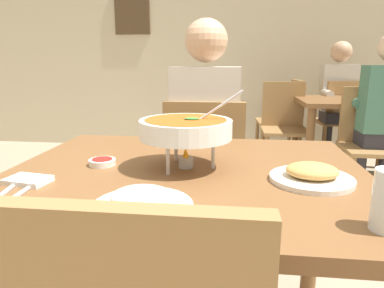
{
  "coord_description": "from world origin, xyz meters",
  "views": [
    {
      "loc": [
        0.14,
        -1.06,
        1.09
      ],
      "look_at": [
        0.0,
        0.15,
        0.8
      ],
      "focal_mm": 32.39,
      "sensor_mm": 36.0,
      "label": 1
    }
  ],
  "objects_px": {
    "curry_bowl": "(186,129)",
    "patron_bg_left": "(338,95)",
    "diner_main": "(206,127)",
    "patron_bg_middle": "(384,109)",
    "appetizer_plate": "(312,175)",
    "rice_plate": "(142,202)",
    "chair_bg_window": "(284,122)",
    "chair_diner_main": "(205,170)",
    "dining_table_far": "(352,114)",
    "sauce_dish": "(102,162)",
    "chair_bg_corner": "(286,115)",
    "chair_bg_middle": "(370,137)",
    "chair_bg_left": "(340,116)",
    "dining_table_main": "(187,201)"
  },
  "relations": [
    {
      "from": "diner_main",
      "to": "patron_bg_middle",
      "type": "bearing_deg",
      "value": 35.55
    },
    {
      "from": "chair_bg_middle",
      "to": "chair_bg_window",
      "type": "xyz_separation_m",
      "value": [
        -0.57,
        0.68,
        0.0
      ]
    },
    {
      "from": "diner_main",
      "to": "patron_bg_left",
      "type": "xyz_separation_m",
      "value": [
        1.28,
        2.07,
        0.0
      ]
    },
    {
      "from": "curry_bowl",
      "to": "appetizer_plate",
      "type": "relative_size",
      "value": 1.39
    },
    {
      "from": "chair_bg_corner",
      "to": "sauce_dish",
      "type": "bearing_deg",
      "value": -109.75
    },
    {
      "from": "dining_table_main",
      "to": "curry_bowl",
      "type": "height_order",
      "value": "curry_bowl"
    },
    {
      "from": "chair_bg_left",
      "to": "chair_bg_corner",
      "type": "distance_m",
      "value": 0.58
    },
    {
      "from": "chair_bg_left",
      "to": "chair_bg_middle",
      "type": "xyz_separation_m",
      "value": [
        -0.09,
        -1.1,
        0.0
      ]
    },
    {
      "from": "dining_table_far",
      "to": "chair_bg_left",
      "type": "relative_size",
      "value": 1.11
    },
    {
      "from": "chair_diner_main",
      "to": "chair_bg_middle",
      "type": "distance_m",
      "value": 1.58
    },
    {
      "from": "chair_bg_left",
      "to": "chair_bg_middle",
      "type": "bearing_deg",
      "value": -94.57
    },
    {
      "from": "chair_bg_left",
      "to": "rice_plate",
      "type": "bearing_deg",
      "value": -113.36
    },
    {
      "from": "appetizer_plate",
      "to": "chair_bg_corner",
      "type": "xyz_separation_m",
      "value": [
        0.36,
        2.95,
        -0.26
      ]
    },
    {
      "from": "dining_table_main",
      "to": "chair_diner_main",
      "type": "distance_m",
      "value": 0.78
    },
    {
      "from": "dining_table_far",
      "to": "chair_bg_window",
      "type": "bearing_deg",
      "value": 167.7
    },
    {
      "from": "chair_bg_corner",
      "to": "diner_main",
      "type": "bearing_deg",
      "value": -109.55
    },
    {
      "from": "patron_bg_middle",
      "to": "rice_plate",
      "type": "bearing_deg",
      "value": -123.42
    },
    {
      "from": "curry_bowl",
      "to": "patron_bg_left",
      "type": "distance_m",
      "value": 3.13
    },
    {
      "from": "chair_bg_middle",
      "to": "patron_bg_middle",
      "type": "xyz_separation_m",
      "value": [
        0.06,
        -0.04,
        0.24
      ]
    },
    {
      "from": "curry_bowl",
      "to": "patron_bg_left",
      "type": "bearing_deg",
      "value": 65.77
    },
    {
      "from": "dining_table_main",
      "to": "chair_bg_corner",
      "type": "distance_m",
      "value": 2.97
    },
    {
      "from": "dining_table_main",
      "to": "chair_bg_middle",
      "type": "height_order",
      "value": "chair_bg_middle"
    },
    {
      "from": "patron_bg_left",
      "to": "patron_bg_middle",
      "type": "relative_size",
      "value": 1.0
    },
    {
      "from": "chair_diner_main",
      "to": "diner_main",
      "type": "distance_m",
      "value": 0.24
    },
    {
      "from": "chair_bg_left",
      "to": "chair_bg_window",
      "type": "xyz_separation_m",
      "value": [
        -0.66,
        -0.42,
        0.0
      ]
    },
    {
      "from": "chair_diner_main",
      "to": "chair_bg_window",
      "type": "bearing_deg",
      "value": 68.66
    },
    {
      "from": "appetizer_plate",
      "to": "patron_bg_middle",
      "type": "xyz_separation_m",
      "value": [
        0.92,
        1.8,
        -0.03
      ]
    },
    {
      "from": "rice_plate",
      "to": "patron_bg_left",
      "type": "xyz_separation_m",
      "value": [
        1.34,
        3.2,
        -0.03
      ]
    },
    {
      "from": "chair_diner_main",
      "to": "patron_bg_middle",
      "type": "distance_m",
      "value": 1.63
    },
    {
      "from": "dining_table_main",
      "to": "sauce_dish",
      "type": "height_order",
      "value": "sauce_dish"
    },
    {
      "from": "dining_table_far",
      "to": "rice_plate",
      "type": "bearing_deg",
      "value": -116.54
    },
    {
      "from": "rice_plate",
      "to": "dining_table_far",
      "type": "bearing_deg",
      "value": 63.46
    },
    {
      "from": "patron_bg_left",
      "to": "patron_bg_middle",
      "type": "height_order",
      "value": "same"
    },
    {
      "from": "chair_diner_main",
      "to": "chair_bg_corner",
      "type": "distance_m",
      "value": 2.23
    },
    {
      "from": "diner_main",
      "to": "sauce_dish",
      "type": "bearing_deg",
      "value": -110.26
    },
    {
      "from": "rice_plate",
      "to": "patron_bg_left",
      "type": "relative_size",
      "value": 0.18
    },
    {
      "from": "rice_plate",
      "to": "appetizer_plate",
      "type": "distance_m",
      "value": 0.51
    },
    {
      "from": "chair_diner_main",
      "to": "curry_bowl",
      "type": "bearing_deg",
      "value": -90.41
    },
    {
      "from": "chair_bg_corner",
      "to": "patron_bg_middle",
      "type": "distance_m",
      "value": 1.3
    },
    {
      "from": "curry_bowl",
      "to": "patron_bg_left",
      "type": "height_order",
      "value": "patron_bg_left"
    },
    {
      "from": "chair_bg_window",
      "to": "patron_bg_middle",
      "type": "xyz_separation_m",
      "value": [
        0.64,
        -0.72,
        0.24
      ]
    },
    {
      "from": "chair_bg_left",
      "to": "diner_main",
      "type": "bearing_deg",
      "value": -122.54
    },
    {
      "from": "diner_main",
      "to": "dining_table_far",
      "type": "height_order",
      "value": "diner_main"
    },
    {
      "from": "dining_table_main",
      "to": "chair_bg_left",
      "type": "height_order",
      "value": "chair_bg_left"
    },
    {
      "from": "patron_bg_left",
      "to": "chair_bg_window",
      "type": "bearing_deg",
      "value": -145.7
    },
    {
      "from": "chair_bg_middle",
      "to": "patron_bg_left",
      "type": "xyz_separation_m",
      "value": [
        0.05,
        1.1,
        0.24
      ]
    },
    {
      "from": "curry_bowl",
      "to": "dining_table_far",
      "type": "bearing_deg",
      "value": 61.15
    },
    {
      "from": "sauce_dish",
      "to": "chair_bg_window",
      "type": "height_order",
      "value": "chair_bg_window"
    },
    {
      "from": "sauce_dish",
      "to": "diner_main",
      "type": "bearing_deg",
      "value": 69.74
    },
    {
      "from": "chair_diner_main",
      "to": "curry_bowl",
      "type": "distance_m",
      "value": 0.84
    }
  ]
}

